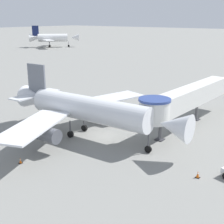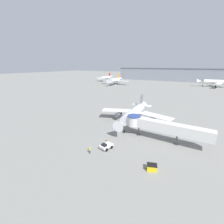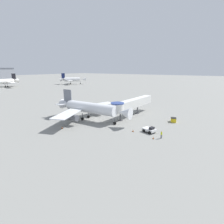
{
  "view_description": "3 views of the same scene",
  "coord_description": "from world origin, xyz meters",
  "px_view_note": "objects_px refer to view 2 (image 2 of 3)",
  "views": [
    {
      "loc": [
        -30.85,
        -25.54,
        15.89
      ],
      "look_at": [
        -3.18,
        -4.21,
        5.16
      ],
      "focal_mm": 50.0,
      "sensor_mm": 36.0,
      "label": 1
    },
    {
      "loc": [
        18.13,
        -47.86,
        20.98
      ],
      "look_at": [
        -6.71,
        -5.03,
        5.32
      ],
      "focal_mm": 24.0,
      "sensor_mm": 36.0,
      "label": 2
    },
    {
      "loc": [
        -41.31,
        -35.36,
        16.23
      ],
      "look_at": [
        3.23,
        -4.07,
        2.56
      ],
      "focal_mm": 28.0,
      "sensor_mm": 36.0,
      "label": 3
    }
  ],
  "objects_px": {
    "jet_bridge": "(161,126)",
    "service_container_yellow": "(152,167)",
    "background_jet_orange_tail": "(115,80)",
    "traffic_cone_near_nose": "(107,139)",
    "background_jet_red_tail": "(106,78)",
    "pushback_tug_white": "(106,146)",
    "background_jet_black_tail": "(215,82)",
    "main_airplane": "(134,113)",
    "ground_crew_marshaller": "(90,150)",
    "traffic_cone_apron_front": "(89,148)",
    "traffic_cone_port_wing": "(110,117)"
  },
  "relations": [
    {
      "from": "background_jet_red_tail",
      "to": "background_jet_black_tail",
      "type": "bearing_deg",
      "value": 0.27
    },
    {
      "from": "jet_bridge",
      "to": "service_container_yellow",
      "type": "relative_size",
      "value": 9.58
    },
    {
      "from": "pushback_tug_white",
      "to": "ground_crew_marshaller",
      "type": "xyz_separation_m",
      "value": [
        -2.23,
        -3.93,
        0.33
      ]
    },
    {
      "from": "main_airplane",
      "to": "pushback_tug_white",
      "type": "bearing_deg",
      "value": -91.87
    },
    {
      "from": "traffic_cone_near_nose",
      "to": "ground_crew_marshaller",
      "type": "bearing_deg",
      "value": -90.46
    },
    {
      "from": "traffic_cone_port_wing",
      "to": "traffic_cone_near_nose",
      "type": "bearing_deg",
      "value": -62.06
    },
    {
      "from": "service_container_yellow",
      "to": "jet_bridge",
      "type": "bearing_deg",
      "value": 97.3
    },
    {
      "from": "background_jet_red_tail",
      "to": "background_jet_black_tail",
      "type": "height_order",
      "value": "background_jet_black_tail"
    },
    {
      "from": "pushback_tug_white",
      "to": "background_jet_orange_tail",
      "type": "xyz_separation_m",
      "value": [
        -61.72,
        116.19,
        4.24
      ]
    },
    {
      "from": "background_jet_orange_tail",
      "to": "background_jet_black_tail",
      "type": "distance_m",
      "value": 98.63
    },
    {
      "from": "traffic_cone_near_nose",
      "to": "background_jet_black_tail",
      "type": "xyz_separation_m",
      "value": [
        33.31,
        145.75,
        4.69
      ]
    },
    {
      "from": "traffic_cone_near_nose",
      "to": "ground_crew_marshaller",
      "type": "height_order",
      "value": "ground_crew_marshaller"
    },
    {
      "from": "background_jet_orange_tail",
      "to": "jet_bridge",
      "type": "bearing_deg",
      "value": -60.68
    },
    {
      "from": "traffic_cone_apron_front",
      "to": "background_jet_orange_tail",
      "type": "height_order",
      "value": "background_jet_orange_tail"
    },
    {
      "from": "ground_crew_marshaller",
      "to": "main_airplane",
      "type": "bearing_deg",
      "value": -18.43
    },
    {
      "from": "jet_bridge",
      "to": "traffic_cone_port_wing",
      "type": "distance_m",
      "value": 24.41
    },
    {
      "from": "service_container_yellow",
      "to": "traffic_cone_apron_front",
      "type": "xyz_separation_m",
      "value": [
        -16.37,
        -0.12,
        -0.35
      ]
    },
    {
      "from": "jet_bridge",
      "to": "background_jet_black_tail",
      "type": "xyz_separation_m",
      "value": [
        20.18,
        137.79,
        0.66
      ]
    },
    {
      "from": "pushback_tug_white",
      "to": "traffic_cone_near_nose",
      "type": "relative_size",
      "value": 4.95
    },
    {
      "from": "background_jet_red_tail",
      "to": "jet_bridge",
      "type": "bearing_deg",
      "value": -53.91
    },
    {
      "from": "ground_crew_marshaller",
      "to": "background_jet_black_tail",
      "type": "xyz_separation_m",
      "value": [
        33.37,
        153.38,
        3.99
      ]
    },
    {
      "from": "traffic_cone_near_nose",
      "to": "pushback_tug_white",
      "type": "bearing_deg",
      "value": -59.58
    },
    {
      "from": "background_jet_red_tail",
      "to": "main_airplane",
      "type": "bearing_deg",
      "value": -55.27
    },
    {
      "from": "traffic_cone_port_wing",
      "to": "background_jet_black_tail",
      "type": "distance_m",
      "value": 135.47
    },
    {
      "from": "pushback_tug_white",
      "to": "traffic_cone_near_nose",
      "type": "xyz_separation_m",
      "value": [
        -2.17,
        3.7,
        -0.37
      ]
    },
    {
      "from": "ground_crew_marshaller",
      "to": "background_jet_black_tail",
      "type": "distance_m",
      "value": 157.02
    },
    {
      "from": "pushback_tug_white",
      "to": "background_jet_orange_tail",
      "type": "distance_m",
      "value": 131.64
    },
    {
      "from": "traffic_cone_port_wing",
      "to": "background_jet_orange_tail",
      "type": "bearing_deg",
      "value": 117.89
    },
    {
      "from": "main_airplane",
      "to": "traffic_cone_apron_front",
      "type": "bearing_deg",
      "value": -100.99
    },
    {
      "from": "service_container_yellow",
      "to": "background_jet_orange_tail",
      "type": "xyz_separation_m",
      "value": [
        -74.48,
        118.6,
        4.3
      ]
    },
    {
      "from": "main_airplane",
      "to": "jet_bridge",
      "type": "xyz_separation_m",
      "value": [
        11.53,
        -8.87,
        0.47
      ]
    },
    {
      "from": "traffic_cone_port_wing",
      "to": "background_jet_black_tail",
      "type": "relative_size",
      "value": 0.02
    },
    {
      "from": "traffic_cone_near_nose",
      "to": "background_jet_red_tail",
      "type": "bearing_deg",
      "value": 122.53
    },
    {
      "from": "pushback_tug_white",
      "to": "traffic_cone_near_nose",
      "type": "distance_m",
      "value": 4.31
    },
    {
      "from": "traffic_cone_port_wing",
      "to": "jet_bridge",
      "type": "bearing_deg",
      "value": -22.51
    },
    {
      "from": "jet_bridge",
      "to": "traffic_cone_port_wing",
      "type": "height_order",
      "value": "jet_bridge"
    },
    {
      "from": "traffic_cone_port_wing",
      "to": "background_jet_orange_tail",
      "type": "height_order",
      "value": "background_jet_orange_tail"
    },
    {
      "from": "traffic_cone_port_wing",
      "to": "traffic_cone_near_nose",
      "type": "height_order",
      "value": "traffic_cone_near_nose"
    },
    {
      "from": "main_airplane",
      "to": "background_jet_black_tail",
      "type": "height_order",
      "value": "background_jet_black_tail"
    },
    {
      "from": "main_airplane",
      "to": "jet_bridge",
      "type": "bearing_deg",
      "value": -41.04
    },
    {
      "from": "main_airplane",
      "to": "traffic_cone_near_nose",
      "type": "relative_size",
      "value": 37.2
    },
    {
      "from": "background_jet_orange_tail",
      "to": "main_airplane",
      "type": "bearing_deg",
      "value": -62.9
    },
    {
      "from": "background_jet_red_tail",
      "to": "background_jet_orange_tail",
      "type": "xyz_separation_m",
      "value": [
        30.77,
        -29.13,
        0.56
      ]
    },
    {
      "from": "jet_bridge",
      "to": "service_container_yellow",
      "type": "height_order",
      "value": "jet_bridge"
    },
    {
      "from": "pushback_tug_white",
      "to": "background_jet_black_tail",
      "type": "relative_size",
      "value": 0.12
    },
    {
      "from": "ground_crew_marshaller",
      "to": "background_jet_orange_tail",
      "type": "xyz_separation_m",
      "value": [
        -59.49,
        120.13,
        3.9
      ]
    },
    {
      "from": "pushback_tug_white",
      "to": "traffic_cone_apron_front",
      "type": "distance_m",
      "value": 4.43
    },
    {
      "from": "main_airplane",
      "to": "background_jet_red_tail",
      "type": "xyz_separation_m",
      "value": [
        -91.92,
        124.79,
        0.48
      ]
    },
    {
      "from": "traffic_cone_near_nose",
      "to": "background_jet_orange_tail",
      "type": "relative_size",
      "value": 0.02
    },
    {
      "from": "service_container_yellow",
      "to": "traffic_cone_near_nose",
      "type": "bearing_deg",
      "value": 157.75
    }
  ]
}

